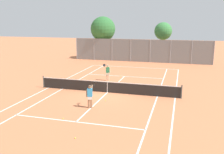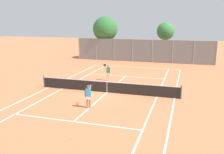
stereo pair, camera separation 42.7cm
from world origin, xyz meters
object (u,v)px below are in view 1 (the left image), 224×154
object	(u,v)px
tennis_net	(107,87)
loose_tennis_ball_5	(63,119)
loose_tennis_ball_1	(88,91)
tree_behind_left	(102,29)
tree_behind_right	(163,32)
player_near_side	(90,95)
loose_tennis_ball_3	(120,76)
player_far_left	(108,72)
loose_tennis_ball_2	(105,101)
loose_tennis_ball_4	(75,138)

from	to	relation	value
tennis_net	loose_tennis_ball_5	world-z (taller)	tennis_net
loose_tennis_ball_1	tree_behind_left	bearing A→B (deg)	104.12
loose_tennis_ball_1	tree_behind_right	xyz separation A→B (m)	(4.52, 20.05, 4.15)
player_near_side	tree_behind_right	distance (m)	24.32
tennis_net	loose_tennis_ball_3	bearing A→B (deg)	93.81
player_far_left	loose_tennis_ball_5	size ratio (longest dim) A/B	26.88
loose_tennis_ball_2	loose_tennis_ball_5	distance (m)	4.27
player_near_side	loose_tennis_ball_4	world-z (taller)	player_near_side
player_far_left	loose_tennis_ball_3	world-z (taller)	player_far_left
tree_behind_left	tennis_net	bearing A→B (deg)	-70.94
tennis_net	loose_tennis_ball_2	xyz separation A→B (m)	(0.52, -2.21, -0.48)
tennis_net	loose_tennis_ball_4	world-z (taller)	tennis_net
loose_tennis_ball_1	loose_tennis_ball_3	bearing A→B (deg)	78.54
player_near_side	loose_tennis_ball_1	distance (m)	4.29
tree_behind_right	player_near_side	bearing A→B (deg)	-96.92
loose_tennis_ball_1	loose_tennis_ball_2	xyz separation A→B (m)	(2.20, -2.21, 0.00)
loose_tennis_ball_5	loose_tennis_ball_3	bearing A→B (deg)	87.55
loose_tennis_ball_3	loose_tennis_ball_4	bearing A→B (deg)	-85.14
loose_tennis_ball_2	tree_behind_right	size ratio (longest dim) A/B	0.01
loose_tennis_ball_3	loose_tennis_ball_2	bearing A→B (deg)	-83.68
tree_behind_left	loose_tennis_ball_2	bearing A→B (deg)	-71.56
tree_behind_right	tree_behind_left	bearing A→B (deg)	-166.57
loose_tennis_ball_4	loose_tennis_ball_5	distance (m)	2.81
tennis_net	loose_tennis_ball_5	xyz separation A→B (m)	(-0.95, -6.22, -0.48)
player_near_side	loose_tennis_ball_3	bearing A→B (deg)	91.98
loose_tennis_ball_5	player_far_left	bearing A→B (deg)	91.30
loose_tennis_ball_5	tree_behind_left	world-z (taller)	tree_behind_left
player_far_left	tree_behind_right	world-z (taller)	tree_behind_right
loose_tennis_ball_1	loose_tennis_ball_5	world-z (taller)	same
loose_tennis_ball_1	loose_tennis_ball_3	xyz separation A→B (m)	(1.27, 6.25, 0.00)
loose_tennis_ball_4	loose_tennis_ball_3	bearing A→B (deg)	94.86
loose_tennis_ball_5	tree_behind_left	distance (m)	25.08
loose_tennis_ball_1	loose_tennis_ball_3	size ratio (longest dim) A/B	1.00
player_near_side	loose_tennis_ball_5	distance (m)	2.66
loose_tennis_ball_4	tree_behind_left	world-z (taller)	tree_behind_left
loose_tennis_ball_5	tennis_net	bearing A→B (deg)	81.31
tennis_net	player_far_left	size ratio (longest dim) A/B	6.76
tennis_net	loose_tennis_ball_1	distance (m)	1.75
player_near_side	loose_tennis_ball_2	xyz separation A→B (m)	(0.59, 1.66, -0.89)
loose_tennis_ball_4	tree_behind_right	world-z (taller)	tree_behind_right
loose_tennis_ball_3	tree_behind_right	size ratio (longest dim) A/B	0.01
loose_tennis_ball_3	loose_tennis_ball_4	world-z (taller)	same
player_near_side	loose_tennis_ball_2	world-z (taller)	player_near_side
tree_behind_right	loose_tennis_ball_2	bearing A→B (deg)	-95.94
loose_tennis_ball_3	loose_tennis_ball_5	world-z (taller)	same
player_near_side	tree_behind_left	world-z (taller)	tree_behind_left
loose_tennis_ball_3	loose_tennis_ball_4	distance (m)	14.70
player_near_side	loose_tennis_ball_2	size ratio (longest dim) A/B	26.88
loose_tennis_ball_4	loose_tennis_ball_5	bearing A→B (deg)	129.26
loose_tennis_ball_3	tree_behind_left	bearing A→B (deg)	116.35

